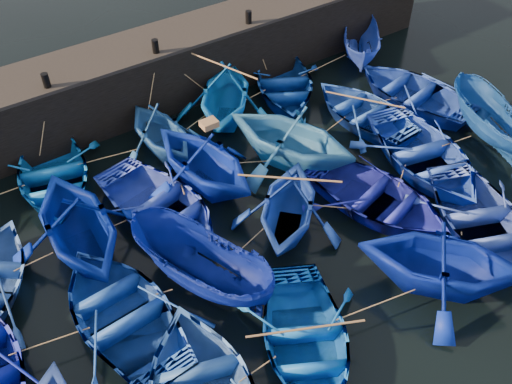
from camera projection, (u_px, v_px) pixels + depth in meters
ground at (318, 272)px, 16.52m from camera, size 120.00×120.00×0.00m
quay_wall at (150, 74)px, 21.98m from camera, size 26.00×2.50×2.50m
quay_top at (145, 44)px, 21.08m from camera, size 26.00×2.50×0.12m
bollard_1 at (46, 80)px, 18.70m from camera, size 0.24×0.24×0.50m
bollard_2 at (155, 46)px, 20.33m from camera, size 0.24×0.24×0.50m
bollard_3 at (249, 17)px, 21.96m from camera, size 0.24×0.24×0.50m
boat_1 at (52, 176)px, 18.82m from camera, size 4.60×5.61×1.01m
boat_2 at (160, 131)px, 19.85m from camera, size 3.32×3.81×1.94m
boat_3 at (225, 94)px, 21.15m from camera, size 5.75×5.83×2.33m
boat_4 at (284, 84)px, 22.87m from camera, size 5.32×5.87×1.00m
boat_5 at (362, 44)px, 24.61m from camera, size 3.84×4.18×1.60m
boat_7 at (78, 223)px, 16.22m from camera, size 4.34×4.97×2.52m
boat_8 at (159, 206)px, 17.75m from camera, size 4.60×5.70×1.05m
boat_9 at (203, 159)px, 18.41m from camera, size 4.59×5.09×2.35m
boat_10 at (291, 135)px, 19.19m from camera, size 5.71×6.03×2.50m
boat_11 at (363, 111)px, 21.56m from camera, size 3.65×4.84×0.95m
boat_12 at (413, 91)px, 22.44m from camera, size 4.56×5.70×1.06m
boat_14 at (122, 312)px, 14.90m from camera, size 3.99×5.32×1.05m
boat_15 at (200, 267)px, 15.53m from camera, size 3.38×4.94×1.79m
boat_16 at (288, 205)px, 17.05m from camera, size 5.25×5.24×2.10m
boat_17 at (377, 198)px, 18.03m from camera, size 4.69×5.69×1.03m
boat_18 at (424, 155)px, 19.52m from camera, size 4.89×6.08×1.12m
boat_19 at (490, 121)px, 20.47m from camera, size 2.64×4.59×1.67m
boat_22 at (305, 340)px, 14.34m from camera, size 5.08×5.63×0.96m
boat_23 at (443, 260)px, 15.31m from camera, size 5.99×6.05×2.41m
boat_24 at (481, 220)px, 17.32m from camera, size 5.24×6.02×1.05m
wooden_crate at (209, 124)px, 17.65m from camera, size 0.52×0.40×0.21m
mooring_ropes at (235, 157)px, 18.96m from camera, size 17.66×11.81×2.10m
loose_oars at (296, 153)px, 17.96m from camera, size 10.18×11.70×1.44m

